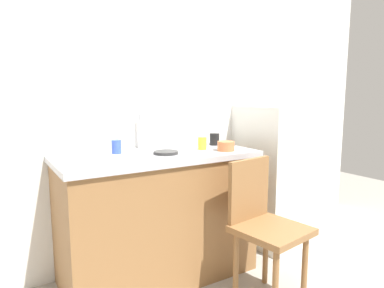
% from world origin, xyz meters
% --- Properties ---
extents(back_wall, '(4.80, 0.10, 2.58)m').
position_xyz_m(back_wall, '(0.00, 1.00, 1.29)').
color(back_wall, silver).
rests_on(back_wall, ground_plane).
extents(cabinet_base, '(1.32, 0.60, 0.86)m').
position_xyz_m(cabinet_base, '(-0.09, 0.65, 0.43)').
color(cabinet_base, olive).
rests_on(cabinet_base, ground_plane).
extents(countertop, '(1.36, 0.64, 0.04)m').
position_xyz_m(countertop, '(-0.09, 0.65, 0.88)').
color(countertop, '#B7B7BC').
rests_on(countertop, cabinet_base).
extents(faucet, '(0.02, 0.02, 0.26)m').
position_xyz_m(faucet, '(-0.10, 0.90, 1.03)').
color(faucet, '#B7B7BC').
rests_on(faucet, countertop).
extents(refrigerator, '(0.60, 0.57, 1.20)m').
position_xyz_m(refrigerator, '(1.09, 0.67, 0.60)').
color(refrigerator, silver).
rests_on(refrigerator, ground_plane).
extents(chair, '(0.46, 0.46, 0.89)m').
position_xyz_m(chair, '(0.36, 0.06, 0.50)').
color(chair, olive).
rests_on(chair, ground_plane).
extents(terracotta_bowl, '(0.12, 0.12, 0.07)m').
position_xyz_m(terracotta_bowl, '(0.37, 0.48, 0.93)').
color(terracotta_bowl, '#C67042').
rests_on(terracotta_bowl, countertop).
extents(hotplate, '(0.17, 0.17, 0.02)m').
position_xyz_m(hotplate, '(-0.06, 0.59, 0.91)').
color(hotplate, '#2D2D2D').
rests_on(hotplate, countertop).
extents(cup_blue, '(0.07, 0.07, 0.09)m').
position_xyz_m(cup_blue, '(-0.33, 0.78, 0.95)').
color(cup_blue, blue).
rests_on(cup_blue, countertop).
extents(cup_black, '(0.08, 0.08, 0.09)m').
position_xyz_m(cup_black, '(0.46, 0.75, 0.95)').
color(cup_black, black).
rests_on(cup_black, countertop).
extents(cup_yellow, '(0.06, 0.06, 0.09)m').
position_xyz_m(cup_yellow, '(0.26, 0.62, 0.94)').
color(cup_yellow, yellow).
rests_on(cup_yellow, countertop).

